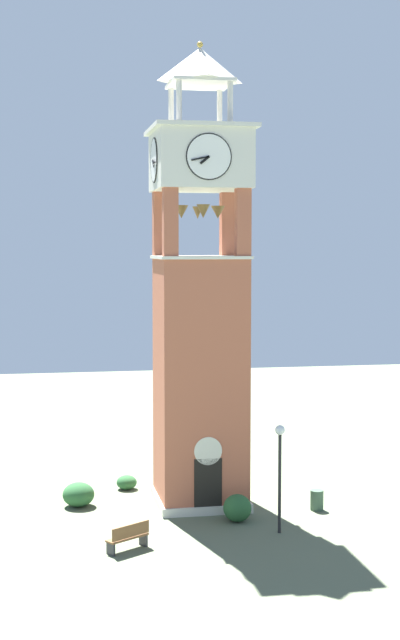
# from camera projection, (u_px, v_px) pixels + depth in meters

# --- Properties ---
(ground) EXTENTS (80.00, 80.00, 0.00)m
(ground) POSITION_uv_depth(u_px,v_px,m) (200.00, 503.00, 37.01)
(ground) COLOR #5B664C
(clock_tower) EXTENTS (4.00, 4.00, 18.49)m
(clock_tower) POSITION_uv_depth(u_px,v_px,m) (200.00, 320.00, 36.40)
(clock_tower) COLOR #AD5B42
(clock_tower) RESTS_ON ground
(park_bench) EXTENTS (1.58, 1.24, 0.95)m
(park_bench) POSITION_uv_depth(u_px,v_px,m) (128.00, 537.00, 31.18)
(park_bench) COLOR brown
(park_bench) RESTS_ON ground
(lamp_post) EXTENTS (0.36, 0.36, 3.99)m
(lamp_post) POSITION_uv_depth(u_px,v_px,m) (280.00, 459.00, 32.97)
(lamp_post) COLOR black
(lamp_post) RESTS_ON ground
(trash_bin) EXTENTS (0.52, 0.52, 0.80)m
(trash_bin) POSITION_uv_depth(u_px,v_px,m) (317.00, 500.00, 36.02)
(trash_bin) COLOR #38513D
(trash_bin) RESTS_ON ground
(shrub_near_entry) EXTENTS (0.88, 0.88, 0.60)m
(shrub_near_entry) POSITION_uv_depth(u_px,v_px,m) (127.00, 482.00, 39.12)
(shrub_near_entry) COLOR #28562D
(shrub_near_entry) RESTS_ON ground
(shrub_left_of_tower) EXTENTS (1.08, 1.08, 1.05)m
(shrub_left_of_tower) POSITION_uv_depth(u_px,v_px,m) (237.00, 508.00, 34.50)
(shrub_left_of_tower) COLOR #28562D
(shrub_left_of_tower) RESTS_ON ground
(shrub_behind_bench) EXTENTS (1.28, 1.28, 0.97)m
(shrub_behind_bench) POSITION_uv_depth(u_px,v_px,m) (78.00, 495.00, 36.52)
(shrub_behind_bench) COLOR #28562D
(shrub_behind_bench) RESTS_ON ground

